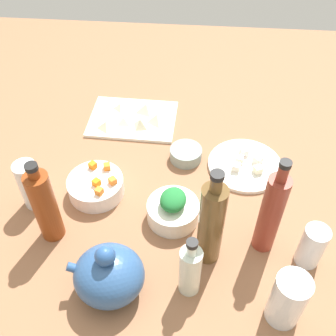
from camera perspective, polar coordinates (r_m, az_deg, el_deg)
tabletop at (r=118.28cm, az=-0.00°, el=-2.18°), size 190.00×190.00×3.00cm
cutting_board at (r=137.08cm, az=-4.97°, el=6.90°), size 29.00×21.62×1.00cm
plate_tofu at (r=122.57cm, az=10.78°, el=0.39°), size 21.96×21.96×1.20cm
bowl_greens at (r=106.37cm, az=0.71°, el=-6.14°), size 13.63×13.63×5.41cm
bowl_carrots at (r=113.89cm, az=-10.12°, el=-2.56°), size 15.43×15.43×5.12cm
bowl_small_side at (r=122.03cm, az=2.53°, el=1.98°), size 9.57×9.57×3.81cm
teapot at (r=92.87cm, az=-8.33°, el=-14.66°), size 17.31×15.07×16.42cm
bottle_0 at (r=96.52cm, az=14.29°, el=-6.17°), size 5.25×5.25×29.30cm
bottle_1 at (r=101.13cm, az=-16.97°, el=-5.12°), size 5.81×5.81×25.04cm
bottle_2 at (r=91.18cm, az=3.14°, el=-14.12°), size 4.99×4.99×18.60cm
bottle_3 at (r=92.27cm, az=6.10°, el=-7.78°), size 5.90×5.90×29.13cm
drinking_glass_0 at (r=102.08cm, az=19.62°, el=-10.33°), size 5.87×5.87×11.91cm
drinking_glass_1 at (r=112.11cm, az=-18.83°, el=-2.26°), size 5.90×5.90×14.65cm
drinking_glass_2 at (r=91.92cm, az=16.52°, el=-17.34°), size 7.42×7.42×14.40cm
carrot_cube_0 at (r=109.87cm, az=-7.81°, el=-1.79°), size 2.55×2.55×1.80cm
carrot_cube_1 at (r=114.77cm, az=-10.56°, el=0.38°), size 2.51×2.51×1.80cm
carrot_cube_2 at (r=110.09cm, az=-10.06°, el=-2.04°), size 2.49×2.49×1.80cm
carrot_cube_3 at (r=107.91cm, az=-9.68°, el=-3.25°), size 2.34×2.34×1.80cm
carrot_cube_4 at (r=113.75cm, az=-8.60°, el=0.20°), size 2.23×2.23×1.80cm
chopped_greens_mound at (r=102.60cm, az=0.73°, el=-4.50°), size 7.65×8.71×4.21cm
tofu_cube_0 at (r=124.08cm, az=10.65°, el=2.21°), size 2.87×2.87×2.20cm
tofu_cube_1 at (r=119.09cm, az=9.58°, el=0.09°), size 2.59×2.59×2.20cm
tofu_cube_2 at (r=119.64cm, az=12.56°, el=-0.23°), size 2.91×2.91×2.20cm
tofu_cube_3 at (r=122.49cm, az=12.55°, el=1.11°), size 3.11×3.11×2.20cm
tofu_cube_4 at (r=121.60cm, az=10.04°, el=1.21°), size 2.38×2.38×2.20cm
dumpling_0 at (r=133.05cm, az=-8.71°, el=6.06°), size 5.36×5.27×2.56cm
dumpling_1 at (r=138.51cm, az=-3.09°, el=8.49°), size 7.42×7.39×2.77cm
dumpling_2 at (r=131.95cm, az=-3.92°, el=6.30°), size 5.50×5.39×3.06cm
dumpling_3 at (r=134.52cm, az=-6.31°, el=6.75°), size 6.28×6.21×2.11cm
dumpling_4 at (r=140.52cm, az=-6.69°, el=8.69°), size 4.21×4.38×2.15cm
dumpling_5 at (r=133.99cm, az=-1.57°, el=7.05°), size 6.34×6.62×2.80cm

